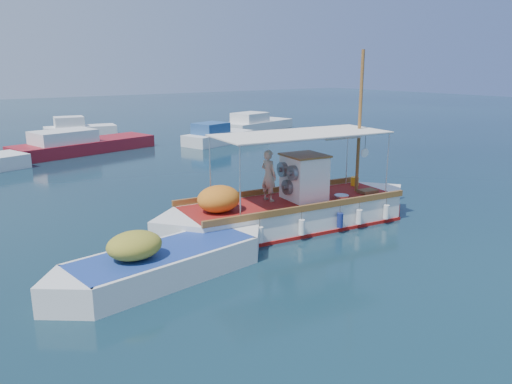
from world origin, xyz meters
TOP-DOWN VIEW (x-y plane):
  - ground at (0.00, 0.00)m, footprint 160.00×160.00m
  - fishing_caique at (0.02, -0.42)m, footprint 10.50×3.83m
  - dinghy at (-5.66, -1.88)m, footprint 7.05×2.65m
  - bg_boat_n at (-1.46, 19.73)m, footprint 9.76×4.78m
  - bg_boat_ne at (7.99, 17.84)m, footprint 6.04×3.67m
  - bg_boat_e at (14.98, 22.68)m, footprint 7.53×4.33m
  - bg_boat_far_n at (0.86, 28.10)m, footprint 5.81×2.87m

SIDE VIEW (x-z plane):
  - ground at x=0.00m, z-range 0.00..0.00m
  - dinghy at x=-5.66m, z-range -0.50..1.23m
  - bg_boat_ne at x=7.99m, z-range -0.41..1.39m
  - bg_boat_far_n at x=0.86m, z-range -0.41..1.39m
  - bg_boat_n at x=-1.46m, z-range -0.41..1.39m
  - bg_boat_e at x=14.98m, z-range -0.41..1.39m
  - fishing_caique at x=0.02m, z-range -2.66..3.79m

